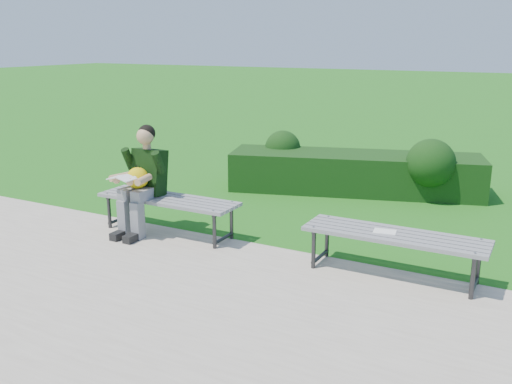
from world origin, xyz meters
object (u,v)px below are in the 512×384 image
hedge (358,169)px  paper_sheet (385,231)px  bench_right (394,238)px  seated_boy (142,177)px  bench_left (168,202)px

hedge → paper_sheet: size_ratio=16.44×
bench_right → seated_boy: 3.09m
bench_right → paper_sheet: bearing=-180.0°
paper_sheet → bench_left: bearing=179.9°
seated_boy → bench_left: bearing=18.0°
bench_right → bench_left: bearing=179.9°
hedge → paper_sheet: (1.29, -3.09, 0.12)m
seated_boy → bench_right: bearing=1.7°
hedge → bench_left: size_ratio=2.21×
bench_right → seated_boy: (-3.07, -0.09, 0.30)m
hedge → paper_sheet: bearing=-67.3°
hedge → bench_left: bearing=-114.2°
bench_left → bench_right: (2.77, -0.01, 0.00)m
bench_left → hedge: bearing=65.8°
bench_right → paper_sheet: bench_right is taller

